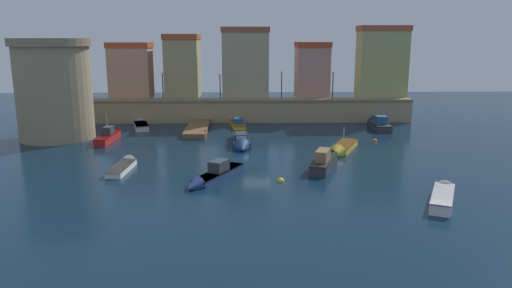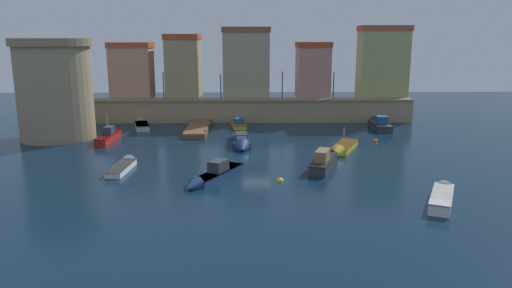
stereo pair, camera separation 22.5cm
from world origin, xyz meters
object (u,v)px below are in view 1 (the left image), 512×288
at_px(quay_lamp_3, 333,81).
at_px(mooring_buoy_0, 375,141).
at_px(moored_boat_1, 341,149).
at_px(moored_boat_4, 141,125).
at_px(moored_boat_0, 443,194).
at_px(moored_boat_9, 110,135).
at_px(quay_lamp_1, 220,82).
at_px(moored_boat_7, 325,160).
at_px(moored_boat_2, 212,176).
at_px(moored_boat_5, 377,124).
at_px(moored_boat_3, 125,165).
at_px(moored_boat_8, 237,122).
at_px(quay_lamp_0, 163,81).
at_px(fortress_tower, 54,89).
at_px(mooring_buoy_1, 281,181).
at_px(quay_lamp_2, 282,80).
at_px(moored_boat_6, 241,142).

bearing_deg(quay_lamp_3, mooring_buoy_0, -79.31).
xyz_separation_m(moored_boat_1, moored_boat_4, (-21.52, 13.21, 0.03)).
relative_size(moored_boat_0, moored_boat_9, 0.89).
relative_size(quay_lamp_1, moored_boat_7, 0.45).
xyz_separation_m(moored_boat_2, moored_boat_9, (-11.64, 14.89, 0.13)).
distance_m(quay_lamp_1, moored_boat_1, 21.39).
relative_size(quay_lamp_1, moored_boat_5, 0.49).
bearing_deg(moored_boat_7, quay_lamp_1, 43.90).
bearing_deg(mooring_buoy_0, moored_boat_5, 72.86).
distance_m(moored_boat_2, moored_boat_3, 8.26).
xyz_separation_m(moored_boat_3, moored_boat_8, (8.95, 19.79, 0.09)).
relative_size(quay_lamp_3, moored_boat_8, 0.54).
bearing_deg(moored_boat_4, moored_boat_8, -98.27).
distance_m(moored_boat_0, moored_boat_8, 31.71).
bearing_deg(moored_boat_4, moored_boat_1, -137.03).
height_order(moored_boat_4, moored_boat_7, moored_boat_7).
relative_size(moored_boat_0, moored_boat_4, 1.11).
height_order(quay_lamp_0, moored_boat_7, quay_lamp_0).
distance_m(quay_lamp_1, moored_boat_2, 26.20).
bearing_deg(fortress_tower, moored_boat_3, -50.59).
relative_size(moored_boat_5, mooring_buoy_0, 11.37).
bearing_deg(moored_boat_7, quay_lamp_3, 8.40).
relative_size(moored_boat_2, moored_boat_5, 1.10).
bearing_deg(moored_boat_1, moored_boat_7, -0.36).
xyz_separation_m(fortress_tower, moored_boat_8, (18.95, 7.62, -4.95)).
relative_size(quay_lamp_3, moored_boat_9, 0.49).
relative_size(moored_boat_3, mooring_buoy_0, 10.17).
bearing_deg(moored_boat_3, quay_lamp_3, -40.13).
xyz_separation_m(moored_boat_4, moored_boat_7, (19.14, -18.26, 0.23)).
distance_m(moored_boat_0, moored_boat_9, 33.73).
bearing_deg(moored_boat_2, mooring_buoy_1, 113.22).
height_order(moored_boat_2, moored_boat_5, moored_boat_5).
height_order(quay_lamp_2, moored_boat_0, quay_lamp_2).
distance_m(moored_boat_4, moored_boat_9, 7.33).
xyz_separation_m(quay_lamp_0, moored_boat_1, (19.33, -16.97, -4.89)).
xyz_separation_m(moored_boat_4, mooring_buoy_1, (15.09, -22.43, -0.34)).
xyz_separation_m(quay_lamp_2, mooring_buoy_0, (8.82, -12.25, -5.27)).
bearing_deg(quay_lamp_0, moored_boat_2, -73.33).
distance_m(moored_boat_0, moored_boat_4, 37.14).
xyz_separation_m(moored_boat_1, mooring_buoy_1, (-6.43, -9.22, -0.32)).
bearing_deg(moored_boat_1, quay_lamp_0, -106.48).
relative_size(fortress_tower, moored_boat_7, 1.51).
distance_m(quay_lamp_3, moored_boat_2, 29.61).
relative_size(quay_lamp_2, mooring_buoy_1, 6.23).
distance_m(moored_boat_3, mooring_buoy_1, 13.23).
distance_m(moored_boat_3, moored_boat_7, 16.63).
distance_m(quay_lamp_2, moored_boat_8, 7.87).
xyz_separation_m(moored_boat_0, moored_boat_6, (-13.47, 16.72, 0.00)).
bearing_deg(moored_boat_7, moored_boat_4, 66.35).
distance_m(moored_boat_0, moored_boat_7, 10.80).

